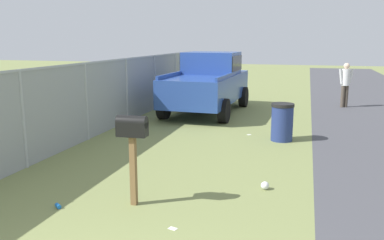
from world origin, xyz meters
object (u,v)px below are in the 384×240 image
mailbox (132,134)px  trash_bin (282,122)px  pickup_truck (208,81)px  pedestrian (346,82)px

mailbox → trash_bin: size_ratio=1.48×
pickup_truck → pedestrian: bearing=-61.9°
pickup_truck → trash_bin: bearing=-140.0°
trash_bin → mailbox: bearing=157.7°
trash_bin → pedestrian: bearing=-18.4°
mailbox → pedestrian: bearing=-22.9°
pickup_truck → trash_bin: size_ratio=5.15×
mailbox → trash_bin: 5.21m
mailbox → pedestrian: 11.37m
pickup_truck → pedestrian: 5.28m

